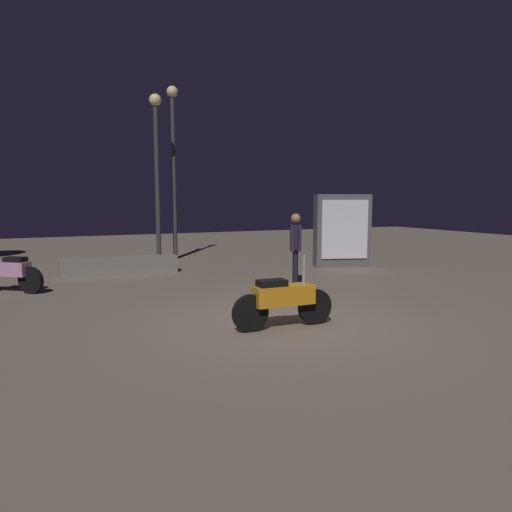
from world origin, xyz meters
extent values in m
plane|color=#756656|center=(0.00, 0.00, 0.00)|extent=(40.00, 40.00, 0.00)
cylinder|color=black|center=(-0.68, -0.27, 0.28)|extent=(0.56, 0.12, 0.56)
cylinder|color=black|center=(0.42, -0.30, 0.28)|extent=(0.56, 0.12, 0.56)
cube|color=orange|center=(-0.13, -0.28, 0.51)|extent=(0.96, 0.33, 0.30)
cube|color=black|center=(-0.33, -0.28, 0.71)|extent=(0.45, 0.25, 0.10)
cylinder|color=gray|center=(0.22, -0.29, 0.89)|extent=(0.06, 0.06, 0.45)
sphere|color=#F2EABF|center=(0.32, -0.29, 0.56)|extent=(0.12, 0.12, 0.12)
cylinder|color=black|center=(-3.66, 4.26, 0.28)|extent=(0.50, 0.43, 0.56)
cube|color=#C68CB7|center=(-4.09, 4.61, 0.51)|extent=(0.93, 0.83, 0.30)
cube|color=black|center=(-3.94, 4.48, 0.71)|extent=(0.49, 0.46, 0.10)
cylinder|color=black|center=(1.83, 2.82, 0.40)|extent=(0.12, 0.12, 0.80)
cylinder|color=black|center=(1.76, 2.67, 0.40)|extent=(0.12, 0.12, 0.80)
cube|color=#261E38|center=(1.80, 2.74, 1.10)|extent=(0.37, 0.43, 0.59)
sphere|color=#9E7251|center=(1.80, 2.74, 1.53)|extent=(0.22, 0.22, 0.22)
cylinder|color=#261E38|center=(1.90, 2.96, 1.12)|extent=(0.16, 0.20, 0.54)
cylinder|color=#261E38|center=(1.69, 2.53, 1.12)|extent=(0.16, 0.20, 0.54)
cylinder|color=#38383D|center=(-0.16, 7.65, 2.35)|extent=(0.14, 0.14, 4.71)
sphere|color=#F9E59E|center=(-0.16, 7.65, 4.85)|extent=(0.36, 0.36, 0.36)
cylinder|color=#38383D|center=(0.61, 8.61, 2.60)|extent=(0.14, 0.14, 5.20)
sphere|color=#F9E59E|center=(0.61, 8.61, 5.34)|extent=(0.36, 0.36, 0.36)
cube|color=#595960|center=(4.59, 4.90, 1.05)|extent=(1.68, 0.98, 2.10)
cube|color=white|center=(4.50, 4.65, 1.10)|extent=(1.29, 0.46, 1.68)
cube|color=gray|center=(-1.57, 6.04, 0.23)|extent=(2.95, 0.50, 0.45)
camera|label=1|loc=(-3.49, -6.51, 1.96)|focal=33.11mm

